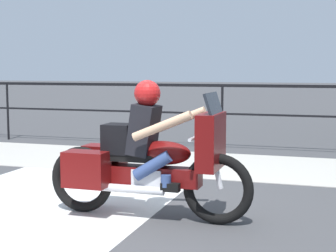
% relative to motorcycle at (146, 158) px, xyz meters
% --- Properties ---
extents(ground_plane, '(120.00, 120.00, 0.00)m').
position_rel_motorcycle_xyz_m(ground_plane, '(-0.19, -0.04, -0.68)').
color(ground_plane, '#424244').
extents(sidewalk_band, '(44.00, 2.40, 0.01)m').
position_rel_motorcycle_xyz_m(sidewalk_band, '(-0.19, 3.36, -0.67)').
color(sidewalk_band, '#B7B2A8').
rests_on(sidewalk_band, ground).
extents(crosswalk_band, '(3.01, 6.00, 0.01)m').
position_rel_motorcycle_xyz_m(crosswalk_band, '(-1.45, -0.24, -0.67)').
color(crosswalk_band, silver).
rests_on(crosswalk_band, ground).
extents(fence_railing, '(36.00, 0.05, 1.35)m').
position_rel_motorcycle_xyz_m(fence_railing, '(-0.19, 5.06, 0.38)').
color(fence_railing, black).
rests_on(fence_railing, ground).
extents(motorcycle, '(2.36, 0.76, 1.53)m').
position_rel_motorcycle_xyz_m(motorcycle, '(0.00, 0.00, 0.00)').
color(motorcycle, black).
rests_on(motorcycle, ground).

